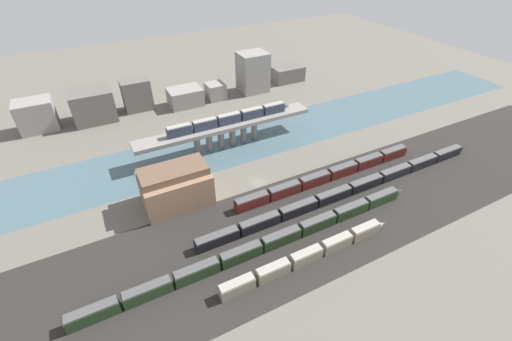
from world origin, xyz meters
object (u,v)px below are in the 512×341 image
object	(u,v)px
train_yard_mid	(266,244)
train_yard_far	(353,188)
warehouse_building	(176,186)
train_yard_outer	(332,174)
train_yard_near	(309,255)
train_on_bridge	(231,118)

from	to	relation	value
train_yard_mid	train_yard_far	xyz separation A→B (m)	(37.94, 8.13, -0.13)
warehouse_building	train_yard_outer	bearing A→B (deg)	-14.56
train_yard_near	train_yard_mid	bearing A→B (deg)	134.96
train_on_bridge	warehouse_building	size ratio (longest dim) A/B	2.49
train_on_bridge	train_yard_mid	size ratio (longest dim) A/B	0.51
train_yard_far	train_yard_outer	size ratio (longest dim) A/B	1.48
train_on_bridge	train_yard_far	size ratio (longest dim) A/B	0.47
warehouse_building	train_yard_mid	bearing A→B (deg)	-63.28
train_yard_mid	train_yard_outer	distance (m)	40.29
train_yard_far	train_on_bridge	bearing A→B (deg)	116.28
train_on_bridge	train_yard_mid	xyz separation A→B (m)	(-14.69, -55.22, -9.74)
train_yard_far	warehouse_building	world-z (taller)	warehouse_building
train_yard_mid	train_on_bridge	bearing A→B (deg)	75.11
train_on_bridge	train_yard_far	bearing A→B (deg)	-63.72
train_yard_near	train_on_bridge	bearing A→B (deg)	84.57
train_on_bridge	train_yard_far	distance (m)	53.44
train_yard_outer	train_yard_near	bearing A→B (deg)	-136.46
train_on_bridge	train_yard_far	world-z (taller)	train_on_bridge
train_yard_near	train_yard_outer	bearing A→B (deg)	43.54
train_on_bridge	train_yard_near	distance (m)	64.88
train_on_bridge	train_yard_near	xyz separation A→B (m)	(-6.07, -63.85, -9.78)
train_yard_mid	train_yard_far	size ratio (longest dim) A/B	0.92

